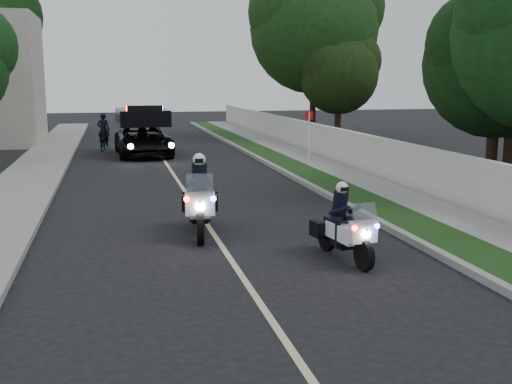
% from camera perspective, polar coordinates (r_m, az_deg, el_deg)
% --- Properties ---
extents(ground, '(120.00, 120.00, 0.00)m').
position_cam_1_polar(ground, '(11.45, -1.38, -7.62)').
color(ground, black).
rests_on(ground, ground).
extents(curb_right, '(0.20, 60.00, 0.15)m').
position_cam_1_polar(curb_right, '(21.89, 3.87, 1.17)').
color(curb_right, gray).
rests_on(curb_right, ground).
extents(grass_verge, '(1.20, 60.00, 0.16)m').
position_cam_1_polar(grass_verge, '(22.10, 5.60, 1.24)').
color(grass_verge, '#193814').
rests_on(grass_verge, ground).
extents(sidewalk_right, '(1.40, 60.00, 0.16)m').
position_cam_1_polar(sidewalk_right, '(22.54, 8.74, 1.34)').
color(sidewalk_right, gray).
rests_on(sidewalk_right, ground).
extents(property_wall, '(0.22, 60.00, 1.50)m').
position_cam_1_polar(property_wall, '(22.84, 11.12, 3.09)').
color(property_wall, beige).
rests_on(property_wall, ground).
extents(curb_left, '(0.20, 60.00, 0.15)m').
position_cam_1_polar(curb_left, '(21.05, -18.03, 0.32)').
color(curb_left, gray).
rests_on(curb_left, ground).
extents(sidewalk_left, '(2.00, 60.00, 0.16)m').
position_cam_1_polar(sidewalk_left, '(21.18, -20.99, 0.21)').
color(sidewalk_left, gray).
rests_on(sidewalk_left, ground).
extents(lane_marking, '(0.12, 50.00, 0.01)m').
position_cam_1_polar(lane_marking, '(21.09, -6.86, 0.58)').
color(lane_marking, '#BFB78C').
rests_on(lane_marking, ground).
extents(police_moto_left, '(1.05, 2.28, 1.87)m').
position_cam_1_polar(police_moto_left, '(14.47, -5.11, -3.86)').
color(police_moto_left, silver).
rests_on(police_moto_left, ground).
extents(police_moto_right, '(0.89, 1.90, 1.55)m').
position_cam_1_polar(police_moto_right, '(12.53, 8.00, -6.14)').
color(police_moto_right, white).
rests_on(police_moto_right, ground).
extents(police_suv, '(2.68, 5.36, 2.55)m').
position_cam_1_polar(police_suv, '(29.80, -10.22, 3.29)').
color(police_suv, black).
rests_on(police_suv, ground).
extents(bicycle, '(0.76, 1.68, 0.85)m').
position_cam_1_polar(bicycle, '(32.36, -13.71, 3.70)').
color(bicycle, black).
rests_on(bicycle, ground).
extents(cyclist, '(0.65, 0.47, 1.69)m').
position_cam_1_polar(cyclist, '(32.36, -13.71, 3.70)').
color(cyclist, black).
rests_on(cyclist, ground).
extents(sign_post, '(0.38, 0.38, 2.27)m').
position_cam_1_polar(sign_post, '(26.93, 4.82, 2.69)').
color(sign_post, red).
rests_on(sign_post, ground).
extents(tree_right_a, '(6.41, 6.41, 8.15)m').
position_cam_1_polar(tree_right_a, '(21.46, 21.92, 0.06)').
color(tree_right_a, black).
rests_on(tree_right_a, ground).
extents(tree_right_c, '(5.97, 5.97, 7.77)m').
position_cam_1_polar(tree_right_c, '(21.58, 20.55, 0.20)').
color(tree_right_c, black).
rests_on(tree_right_c, ground).
extents(tree_right_d, '(9.30, 9.30, 12.50)m').
position_cam_1_polar(tree_right_d, '(37.64, 5.16, 4.82)').
color(tree_right_d, '#1C4316').
rests_on(tree_right_d, ground).
extents(tree_right_e, '(5.14, 5.14, 7.40)m').
position_cam_1_polar(tree_right_e, '(35.88, 7.44, 4.52)').
color(tree_right_e, black).
rests_on(tree_right_e, ground).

